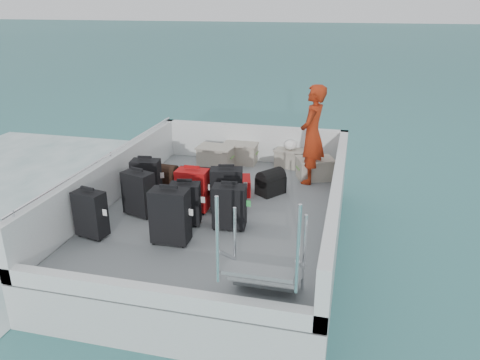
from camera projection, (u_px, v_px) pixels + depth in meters
The scene contains 23 objects.
ground at pixel (219, 245), 7.30m from camera, with size 160.00×160.00×0.00m, color #1B5B5F.
ferry_hull at pixel (219, 228), 7.20m from camera, with size 3.60×5.00×0.60m, color silver.
deck at pixel (219, 210), 7.09m from camera, with size 3.30×4.70×0.02m, color slate.
deck_fittings at pixel (235, 197), 6.58m from camera, with size 3.60×5.00×0.90m.
suitcase_0 at pixel (91, 214), 6.16m from camera, with size 0.41×0.23×0.64m, color black.
suitcase_1 at pixel (139, 194), 6.79m from camera, with size 0.44×0.25×0.66m, color black.
suitcase_2 at pixel (146, 179), 7.39m from camera, with size 0.44×0.26×0.63m, color black.
suitcase_3 at pixel (170, 217), 5.99m from camera, with size 0.48×0.28×0.74m, color black.
suitcase_4 at pixel (185, 204), 6.50m from camera, with size 0.41×0.24×0.61m, color black.
suitcase_5 at pixel (193, 191), 6.93m from camera, with size 0.46×0.28×0.64m, color #B30F0D.
suitcase_6 at pixel (229, 207), 6.40m from camera, with size 0.45×0.27×0.62m, color black.
suitcase_7 at pixel (227, 190), 6.93m from camera, with size 0.47×0.27×0.66m, color black.
suitcase_8 at pixel (230, 186), 7.63m from camera, with size 0.44×0.67×0.27m, color #B30F0D.
duffel_0 at pixel (161, 179), 7.85m from camera, with size 0.56×0.30×0.32m, color black, non-canonical shape.
duffel_1 at pixel (196, 182), 7.72m from camera, with size 0.51×0.30×0.32m, color black, non-canonical shape.
duffel_2 at pixel (271, 184), 7.60m from camera, with size 0.43×0.30×0.32m, color black, non-canonical shape.
crate_0 at pixel (216, 157), 8.82m from camera, with size 0.62×0.43×0.38m, color #AAA294.
crate_1 at pixel (241, 154), 9.05m from camera, with size 0.61×0.42×0.37m, color #AAA294.
crate_2 at pixel (290, 159), 8.85m from camera, with size 0.51×0.35×0.31m, color #AAA294.
crate_3 at pixel (315, 169), 8.24m from camera, with size 0.58×0.40×0.35m, color #AAA294.
yellow_bag at pixel (287, 161), 8.88m from camera, with size 0.28×0.26×0.22m, color yellow.
white_bag at pixel (290, 146), 8.76m from camera, with size 0.24×0.24×0.18m, color white.
passenger at pixel (312, 135), 7.87m from camera, with size 0.62×0.40×1.69m, color red.
Camera 1 is at (1.86, -6.18, 3.58)m, focal length 35.00 mm.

